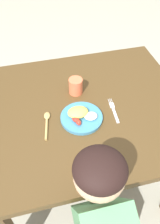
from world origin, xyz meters
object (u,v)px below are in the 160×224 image
object	(u,v)px
spoon	(47,122)
drinking_cup	(76,86)
fork	(114,111)
plate	(81,116)

from	to	relation	value
spoon	drinking_cup	distance (m)	0.28
fork	spoon	distance (m)	0.36
plate	spoon	bearing A→B (deg)	174.40
plate	fork	distance (m)	0.18
plate	drinking_cup	bearing A→B (deg)	84.06
fork	drinking_cup	world-z (taller)	drinking_cup
fork	plate	bearing A→B (deg)	98.06
plate	spoon	distance (m)	0.18
spoon	plate	bearing A→B (deg)	-84.76
plate	drinking_cup	world-z (taller)	drinking_cup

